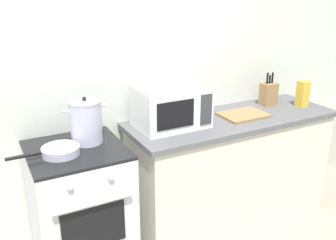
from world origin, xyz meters
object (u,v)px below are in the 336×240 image
(cutting_board, at_px, (243,115))
(pasta_box, at_px, (303,94))
(frying_pan, at_px, (59,151))
(microwave, at_px, (171,106))
(knife_block, at_px, (268,94))
(stock_pot, at_px, (86,122))
(stove, at_px, (81,211))

(cutting_board, distance_m, pasta_box, 0.60)
(frying_pan, xyz_separation_m, microwave, (0.83, 0.12, 0.12))
(cutting_board, distance_m, knife_block, 0.41)
(stock_pot, xyz_separation_m, knife_block, (1.61, 0.07, -0.04))
(microwave, xyz_separation_m, cutting_board, (0.61, -0.08, -0.14))
(stove, relative_size, stock_pot, 2.96)
(frying_pan, distance_m, knife_block, 1.82)
(stock_pot, height_order, pasta_box, stock_pot)
(microwave, relative_size, cutting_board, 1.39)
(stove, height_order, knife_block, knife_block)
(microwave, height_order, knife_block, microwave)
(frying_pan, bearing_deg, pasta_box, 0.44)
(frying_pan, xyz_separation_m, cutting_board, (1.44, 0.05, -0.02))
(stock_pot, height_order, knife_block, stock_pot)
(stock_pot, distance_m, frying_pan, 0.26)
(stove, height_order, frying_pan, frying_pan)
(knife_block, bearing_deg, frying_pan, -174.16)
(stock_pot, distance_m, pasta_box, 1.83)
(pasta_box, bearing_deg, stock_pot, 176.97)
(stock_pot, bearing_deg, cutting_board, -3.10)
(stock_pot, height_order, cutting_board, stock_pot)
(stove, height_order, cutting_board, cutting_board)
(frying_pan, bearing_deg, knife_block, 5.84)
(stock_pot, xyz_separation_m, microwave, (0.63, 0.01, 0.01))
(frying_pan, bearing_deg, stove, 22.52)
(stove, bearing_deg, stock_pot, 34.73)
(stock_pot, distance_m, knife_block, 1.61)
(stove, relative_size, pasta_box, 4.18)
(stock_pot, bearing_deg, stove, -145.27)
(frying_pan, bearing_deg, cutting_board, 1.81)
(stove, xyz_separation_m, pasta_box, (1.93, -0.03, 0.57))
(pasta_box, bearing_deg, frying_pan, -179.56)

